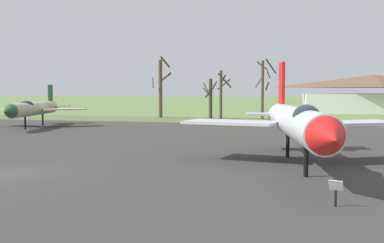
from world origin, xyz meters
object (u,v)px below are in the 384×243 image
object	(u,v)px
jet_fighter_front_left	(33,108)
info_placard_front_right	(336,191)
jet_fighter_front_right	(297,122)
visitor_building	(373,94)

from	to	relation	value
jet_fighter_front_left	info_placard_front_right	xyz separation A→B (m)	(31.04, -28.56, -1.57)
jet_fighter_front_right	info_placard_front_right	xyz separation A→B (m)	(1.61, -8.54, -1.88)
info_placard_front_right	visitor_building	bearing A→B (deg)	82.10
jet_fighter_front_left	info_placard_front_right	world-z (taller)	jet_fighter_front_left
jet_fighter_front_left	visitor_building	size ratio (longest dim) A/B	0.56
jet_fighter_front_right	info_placard_front_right	distance (m)	8.89
jet_fighter_front_right	info_placard_front_right	bearing A→B (deg)	-79.33
visitor_building	info_placard_front_right	bearing A→B (deg)	-97.90
jet_fighter_front_left	jet_fighter_front_right	bearing A→B (deg)	-34.23
jet_fighter_front_right	info_placard_front_right	world-z (taller)	jet_fighter_front_right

